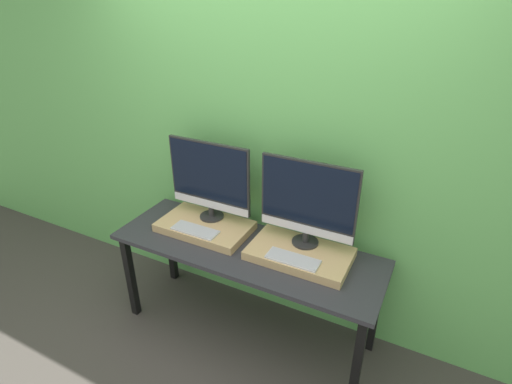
{
  "coord_description": "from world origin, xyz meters",
  "views": [
    {
      "loc": [
        1.03,
        -1.57,
        2.22
      ],
      "look_at": [
        0.0,
        0.44,
        1.06
      ],
      "focal_mm": 28.0,
      "sensor_mm": 36.0,
      "label": 1
    }
  ],
  "objects_px": {
    "monitor_right": "(308,201)",
    "keyboard_right": "(293,259)",
    "monitor_left": "(209,178)",
    "keyboard_left": "(195,230)"
  },
  "relations": [
    {
      "from": "monitor_right",
      "to": "keyboard_right",
      "type": "distance_m",
      "value": 0.36
    },
    {
      "from": "monitor_left",
      "to": "keyboard_right",
      "type": "distance_m",
      "value": 0.79
    },
    {
      "from": "monitor_right",
      "to": "keyboard_right",
      "type": "bearing_deg",
      "value": -90.0
    },
    {
      "from": "keyboard_left",
      "to": "monitor_right",
      "type": "xyz_separation_m",
      "value": [
        0.7,
        0.2,
        0.3
      ]
    },
    {
      "from": "keyboard_left",
      "to": "monitor_right",
      "type": "distance_m",
      "value": 0.79
    },
    {
      "from": "monitor_left",
      "to": "monitor_right",
      "type": "height_order",
      "value": "same"
    },
    {
      "from": "keyboard_left",
      "to": "keyboard_right",
      "type": "height_order",
      "value": "same"
    },
    {
      "from": "monitor_left",
      "to": "keyboard_right",
      "type": "xyz_separation_m",
      "value": [
        0.7,
        -0.2,
        -0.3
      ]
    },
    {
      "from": "monitor_right",
      "to": "keyboard_right",
      "type": "height_order",
      "value": "monitor_right"
    },
    {
      "from": "monitor_left",
      "to": "keyboard_left",
      "type": "height_order",
      "value": "monitor_left"
    }
  ]
}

